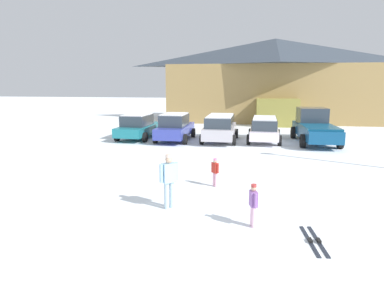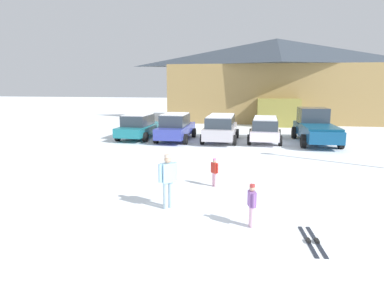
% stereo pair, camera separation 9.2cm
% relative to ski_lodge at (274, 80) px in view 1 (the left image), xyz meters
% --- Properties ---
extents(ground, '(160.00, 160.00, 0.00)m').
position_rel_ski_lodge_xyz_m(ground, '(-4.20, -28.71, -4.08)').
color(ground, white).
extents(ski_lodge, '(21.04, 10.57, 8.05)m').
position_rel_ski_lodge_xyz_m(ski_lodge, '(0.00, 0.00, 0.00)').
color(ski_lodge, '#9B7C48').
rests_on(ski_lodge, ground).
extents(parked_teal_hatchback, '(2.27, 4.71, 1.68)m').
position_rel_ski_lodge_xyz_m(parked_teal_hatchback, '(-9.74, -13.44, -3.24)').
color(parked_teal_hatchback, '#1C7783').
rests_on(parked_teal_hatchback, ground).
extents(parked_blue_hatchback, '(2.15, 4.62, 1.79)m').
position_rel_ski_lodge_xyz_m(parked_blue_hatchback, '(-7.08, -13.84, -3.19)').
color(parked_blue_hatchback, '#3540A3').
rests_on(parked_blue_hatchback, ground).
extents(parked_silver_wagon, '(2.22, 4.66, 1.71)m').
position_rel_ski_lodge_xyz_m(parked_silver_wagon, '(-4.12, -13.63, -3.16)').
color(parked_silver_wagon, '#BEB8C0').
rests_on(parked_silver_wagon, ground).
extents(parked_white_suv, '(2.20, 4.55, 1.57)m').
position_rel_ski_lodge_xyz_m(parked_white_suv, '(-1.30, -13.30, -3.23)').
color(parked_white_suv, white).
rests_on(parked_white_suv, ground).
extents(pickup_truck, '(2.53, 5.97, 2.15)m').
position_rel_ski_lodge_xyz_m(pickup_truck, '(1.83, -13.05, -3.09)').
color(pickup_truck, navy).
rests_on(pickup_truck, ground).
extents(skier_child_in_red_jacket, '(0.30, 0.29, 1.05)m').
position_rel_ski_lodge_xyz_m(skier_child_in_red_jacket, '(-3.40, -23.60, -3.49)').
color(skier_child_in_red_jacket, '#EBAEC5').
rests_on(skier_child_in_red_jacket, ground).
extents(skier_adult_in_blue_parka, '(0.49, 0.45, 1.67)m').
position_rel_ski_lodge_xyz_m(skier_adult_in_blue_parka, '(-4.53, -26.05, -3.14)').
color(skier_adult_in_blue_parka, '#9FBAC9').
rests_on(skier_adult_in_blue_parka, ground).
extents(skier_child_in_purple_jacket, '(0.23, 0.42, 1.16)m').
position_rel_ski_lodge_xyz_m(skier_child_in_purple_jacket, '(-2.04, -27.00, -3.42)').
color(skier_child_in_purple_jacket, '#E6B2CD').
rests_on(skier_child_in_purple_jacket, ground).
extents(pair_of_skis, '(0.45, 1.67, 0.08)m').
position_rel_ski_lodge_xyz_m(pair_of_skis, '(-0.59, -27.62, -4.06)').
color(pair_of_skis, '#1F242E').
rests_on(pair_of_skis, ground).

